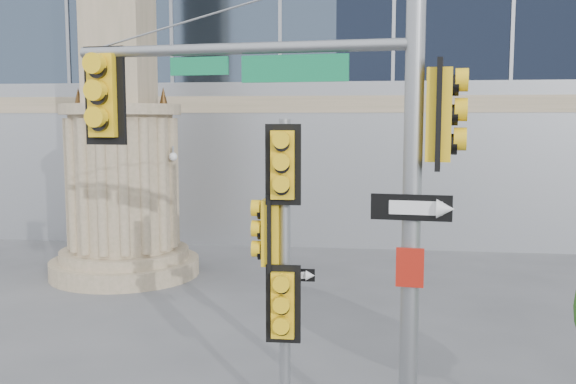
# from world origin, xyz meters

# --- Properties ---
(monument) EXTENTS (4.40, 4.40, 16.60)m
(monument) POSITION_xyz_m (-6.00, 9.00, 5.52)
(monument) COLOR gray
(monument) RESTS_ON ground
(main_signal_pole) EXTENTS (5.21, 1.02, 6.75)m
(main_signal_pole) POSITION_xyz_m (0.65, -0.54, 4.18)
(main_signal_pole) COLOR slate
(main_signal_pole) RESTS_ON ground
(secondary_signal_pole) EXTENTS (0.80, 0.60, 4.67)m
(secondary_signal_pole) POSITION_xyz_m (0.01, 0.09, 2.75)
(secondary_signal_pole) COLOR slate
(secondary_signal_pole) RESTS_ON ground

